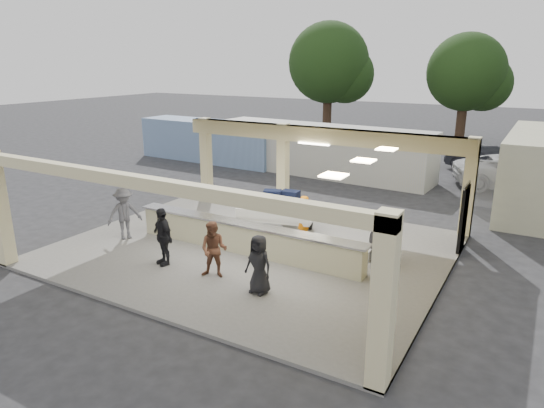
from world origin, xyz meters
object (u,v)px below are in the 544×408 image
Objects in this scene: baggage_handler at (303,218)px; passenger_b at (163,236)px; passenger_a at (214,250)px; car_dark at (486,161)px; luggage_cart at (276,210)px; container_white at (321,150)px; baggage_counter at (245,238)px; passenger_c at (124,213)px; passenger_d at (259,264)px; drum_fan at (381,244)px; container_blue at (210,141)px; car_white_a at (517,172)px.

baggage_handler is 0.90× the size of passenger_b.
passenger_a is 0.36× the size of car_dark.
container_white reaches higher than luggage_cart.
passenger_b is 0.14× the size of container_white.
baggage_handler is at bearing 58.98° from passenger_a.
baggage_handler is (1.13, 1.85, 0.31)m from baggage_counter.
baggage_handler is 0.88× the size of passenger_c.
car_dark is (3.27, 18.41, -0.14)m from passenger_d.
passenger_d reaches higher than car_dark.
passenger_a reaches higher than drum_fan.
passenger_c reaches higher than baggage_counter.
luggage_cart is at bearing 92.36° from baggage_counter.
passenger_d is (1.60, -0.20, -0.02)m from passenger_a.
passenger_b reaches higher than baggage_counter.
baggage_handler reaches higher than car_dark.
passenger_c is 0.19× the size of container_blue.
container_blue is (-17.07, -1.87, 0.42)m from car_white_a.
container_blue is (-10.54, 13.83, 0.31)m from passenger_a.
baggage_handler is at bearing 106.87° from passenger_d.
passenger_d is (1.86, -2.17, 0.31)m from baggage_counter.
passenger_b is at bearing -165.53° from car_dark.
container_white is (-3.91, 9.99, 0.43)m from baggage_handler.
car_dark is at bearing 1.59° from passenger_c.
passenger_c is 0.39× the size of car_dark.
passenger_d is at bearing -68.03° from container_white.
passenger_b is at bearing 130.43° from car_white_a.
passenger_b reaches higher than car_dark.
drum_fan is 14.86m from car_dark.
baggage_handler is at bearing -29.17° from luggage_cart.
baggage_counter is 17.04m from car_dark.
luggage_cart reaches higher than car_white_a.
passenger_d is 0.13× the size of container_white.
passenger_c is (-5.36, -2.86, 0.11)m from baggage_handler.
passenger_a is (-3.74, -3.40, 0.24)m from drum_fan.
car_white_a is (5.67, 11.88, -0.09)m from baggage_handler.
car_dark is 9.07m from container_white.
container_white is at bearing 23.65° from passenger_c.
baggage_counter is 2.88m from passenger_d.
container_blue reaches higher than passenger_b.
car_dark is at bearing 56.84° from passenger_a.
passenger_c is 0.32× the size of car_white_a.
passenger_b is (-1.50, -4.20, 0.06)m from luggage_cart.
drum_fan is 8.59m from passenger_c.
container_white reaches higher than baggage_handler.
drum_fan is at bearing -53.26° from container_white.
passenger_b reaches higher than passenger_a.
baggage_counter is at bearing -162.84° from car_dark.
passenger_b is at bearing -176.11° from passenger_d.
car_dark is (-1.67, 2.51, -0.04)m from car_white_a.
drum_fan is (4.10, -0.76, -0.24)m from luggage_cart.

